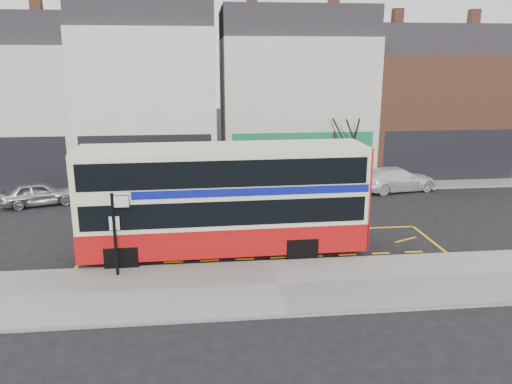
{
  "coord_description": "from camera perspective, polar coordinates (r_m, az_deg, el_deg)",
  "views": [
    {
      "loc": [
        -2.33,
        -17.19,
        7.29
      ],
      "look_at": [
        -0.25,
        2.0,
        2.14
      ],
      "focal_mm": 35.0,
      "sensor_mm": 36.0,
      "label": 1
    }
  ],
  "objects": [
    {
      "name": "double_decker_bus",
      "position": [
        18.74,
        -3.56,
        -0.78
      ],
      "size": [
        10.62,
        2.67,
        4.22
      ],
      "rotation": [
        0.0,
        0.0,
        0.02
      ],
      "color": "beige",
      "rests_on": "ground"
    },
    {
      "name": "far_pavement",
      "position": [
        29.19,
        -1.42,
        0.63
      ],
      "size": [
        50.0,
        3.0,
        0.15
      ],
      "primitive_type": "cube",
      "color": "gray",
      "rests_on": "ground"
    },
    {
      "name": "terrace_right",
      "position": [
        35.53,
        18.78,
        9.78
      ],
      "size": [
        9.0,
        8.01,
        10.3
      ],
      "color": "brown",
      "rests_on": "ground"
    },
    {
      "name": "ground",
      "position": [
        18.81,
        1.43,
        -7.86
      ],
      "size": [
        120.0,
        120.0,
        0.0
      ],
      "primitive_type": "plane",
      "color": "black",
      "rests_on": "ground"
    },
    {
      "name": "terrace_green_shop",
      "position": [
        32.78,
        4.14,
        11.02
      ],
      "size": [
        9.0,
        8.01,
        11.3
      ],
      "color": "beige",
      "rests_on": "ground"
    },
    {
      "name": "car_silver",
      "position": [
        27.92,
        -23.51,
        -0.13
      ],
      "size": [
        3.96,
        2.52,
        1.26
      ],
      "primitive_type": "imported",
      "rotation": [
        0.0,
        0.0,
        1.87
      ],
      "color": "#A5A6A9",
      "rests_on": "ground"
    },
    {
      "name": "road_markings",
      "position": [
        20.28,
        0.83,
        -6.1
      ],
      "size": [
        14.0,
        3.4,
        0.01
      ],
      "primitive_type": null,
      "color": "yellow",
      "rests_on": "ground"
    },
    {
      "name": "bus_stop_post",
      "position": [
        17.33,
        -15.69,
        -3.79
      ],
      "size": [
        0.72,
        0.12,
        2.88
      ],
      "rotation": [
        0.0,
        0.0,
        0.01
      ],
      "color": "black",
      "rests_on": "pavement"
    },
    {
      "name": "kerb",
      "position": [
        18.44,
        1.58,
        -8.09
      ],
      "size": [
        40.0,
        0.15,
        0.15
      ],
      "primitive_type": "cube",
      "color": "gray",
      "rests_on": "ground"
    },
    {
      "name": "car_grey",
      "position": [
        27.85,
        0.15,
        1.07
      ],
      "size": [
        3.85,
        1.72,
        1.23
      ],
      "primitive_type": "imported",
      "rotation": [
        0.0,
        0.0,
        1.69
      ],
      "color": "#44464C",
      "rests_on": "ground"
    },
    {
      "name": "pavement",
      "position": [
        16.71,
        2.49,
        -10.65
      ],
      "size": [
        40.0,
        4.0,
        0.15
      ],
      "primitive_type": "cube",
      "color": "gray",
      "rests_on": "ground"
    },
    {
      "name": "terrace_left",
      "position": [
        32.39,
        -12.03,
        11.14
      ],
      "size": [
        8.0,
        8.01,
        11.8
      ],
      "color": "white",
      "rests_on": "ground"
    },
    {
      "name": "car_white",
      "position": [
        29.55,
        15.78,
        1.43
      ],
      "size": [
        4.9,
        2.73,
        1.34
      ],
      "primitive_type": "imported",
      "rotation": [
        0.0,
        0.0,
        1.76
      ],
      "color": "white",
      "rests_on": "ground"
    },
    {
      "name": "terrace_far_left",
      "position": [
        34.15,
        -25.63,
        9.36
      ],
      "size": [
        8.0,
        8.01,
        10.8
      ],
      "color": "beige",
      "rests_on": "ground"
    },
    {
      "name": "street_tree_right",
      "position": [
        29.5,
        10.19,
        7.39
      ],
      "size": [
        2.4,
        2.4,
        5.18
      ],
      "color": "black",
      "rests_on": "ground"
    }
  ]
}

